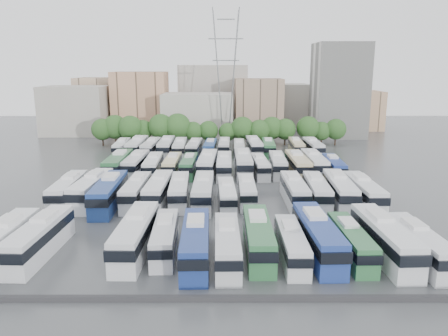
{
  "coord_description": "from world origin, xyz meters",
  "views": [
    {
      "loc": [
        1.26,
        -66.84,
        19.68
      ],
      "look_at": [
        1.42,
        4.38,
        3.0
      ],
      "focal_mm": 35.0,
      "sensor_mm": 36.0,
      "label": 1
    }
  ],
  "objects_px": {
    "bus_r3_s10": "(268,147)",
    "bus_r1_s5": "(179,190)",
    "bus_r0_s4": "(136,234)",
    "bus_r1_s12": "(340,190)",
    "bus_r3_s1": "(137,147)",
    "bus_r0_s5": "(165,237)",
    "bus_r2_s2": "(136,164)",
    "bus_r0_s9": "(291,244)",
    "bus_r1_s2": "(109,192)",
    "bus_r3_s7": "(224,147)",
    "bus_r3_s0": "(122,147)",
    "bus_r2_s4": "(172,165)",
    "bus_r2_s10": "(278,164)",
    "bus_r1_s8": "(247,191)",
    "bus_r1_s6": "(203,191)",
    "bus_r0_s10": "(318,236)",
    "bus_r2_s12": "(314,163)",
    "bus_r0_s12": "(384,238)",
    "bus_r0_s13": "(420,244)",
    "bus_r2_s3": "(153,166)",
    "bus_r3_s13": "(313,147)",
    "bus_r2_s11": "(298,165)",
    "bus_r0_s8": "(258,236)",
    "bus_r0_s11": "(351,241)",
    "bus_r3_s2": "(151,148)",
    "bus_r1_s10": "(294,191)",
    "bus_r0_s0": "(2,243)",
    "bus_r0_s7": "(227,245)",
    "bus_r2_s6": "(207,164)",
    "bus_r3_s5": "(194,148)",
    "bus_r2_s8": "(243,163)",
    "bus_r1_s1": "(91,189)",
    "bus_r2_s5": "(189,165)",
    "apartment_tower": "(339,90)",
    "electricity_pylon": "(226,70)",
    "bus_r1_s4": "(158,190)",
    "bus_r3_s9": "(254,146)",
    "bus_r3_s12": "(296,147)",
    "bus_r3_s6": "(210,148)",
    "bus_r3_s4": "(180,148)",
    "bus_r0_s1": "(40,238)",
    "bus_r1_s7": "(227,195)",
    "bus_r1_s13": "(363,192)",
    "bus_r1_s0": "(68,190)"
  },
  "relations": [
    {
      "from": "bus_r3_s10",
      "to": "bus_r1_s5",
      "type": "bearing_deg",
      "value": -112.98
    },
    {
      "from": "bus_r0_s4",
      "to": "bus_r1_s12",
      "type": "relative_size",
      "value": 1.0
    },
    {
      "from": "bus_r3_s1",
      "to": "bus_r0_s5",
      "type": "bearing_deg",
      "value": -75.01
    },
    {
      "from": "bus_r2_s2",
      "to": "bus_r0_s9",
      "type": "bearing_deg",
      "value": -56.0
    },
    {
      "from": "bus_r1_s2",
      "to": "bus_r3_s7",
      "type": "relative_size",
      "value": 1.21
    },
    {
      "from": "bus_r1_s12",
      "to": "bus_r3_s7",
      "type": "relative_size",
      "value": 1.19
    },
    {
      "from": "bus_r1_s12",
      "to": "bus_r3_s0",
      "type": "height_order",
      "value": "bus_r1_s12"
    },
    {
      "from": "bus_r0_s9",
      "to": "bus_r2_s4",
      "type": "relative_size",
      "value": 0.96
    },
    {
      "from": "bus_r2_s10",
      "to": "bus_r1_s8",
      "type": "bearing_deg",
      "value": -109.04
    },
    {
      "from": "bus_r1_s6",
      "to": "bus_r0_s4",
      "type": "bearing_deg",
      "value": -110.86
    },
    {
      "from": "bus_r0_s10",
      "to": "bus_r2_s12",
      "type": "xyz_separation_m",
      "value": [
        6.82,
        35.39,
        -0.03
      ]
    },
    {
      "from": "bus_r0_s10",
      "to": "bus_r0_s12",
      "type": "relative_size",
      "value": 1.0
    },
    {
      "from": "bus_r0_s13",
      "to": "bus_r2_s3",
      "type": "height_order",
      "value": "bus_r0_s13"
    },
    {
      "from": "bus_r3_s1",
      "to": "bus_r3_s13",
      "type": "xyz_separation_m",
      "value": [
        39.53,
        0.22,
        -0.19
      ]
    },
    {
      "from": "bus_r1_s2",
      "to": "bus_r2_s11",
      "type": "relative_size",
      "value": 1.03
    },
    {
      "from": "bus_r0_s8",
      "to": "bus_r0_s11",
      "type": "relative_size",
      "value": 1.13
    },
    {
      "from": "bus_r2_s4",
      "to": "bus_r3_s2",
      "type": "xyz_separation_m",
      "value": [
        -6.61,
        16.79,
        0.13
      ]
    },
    {
      "from": "bus_r0_s9",
      "to": "bus_r1_s10",
      "type": "height_order",
      "value": "bus_r1_s10"
    },
    {
      "from": "bus_r0_s0",
      "to": "bus_r2_s12",
      "type": "xyz_separation_m",
      "value": [
        39.58,
        37.2,
        0.02
      ]
    },
    {
      "from": "bus_r0_s7",
      "to": "bus_r2_s6",
      "type": "bearing_deg",
      "value": 94.22
    },
    {
      "from": "bus_r2_s6",
      "to": "bus_r2_s3",
      "type": "bearing_deg",
      "value": -177.05
    },
    {
      "from": "bus_r3_s5",
      "to": "bus_r2_s8",
      "type": "bearing_deg",
      "value": -55.27
    },
    {
      "from": "bus_r0_s8",
      "to": "bus_r1_s1",
      "type": "xyz_separation_m",
      "value": [
        -23.15,
        18.27,
        0.09
      ]
    },
    {
      "from": "bus_r0_s7",
      "to": "bus_r2_s11",
      "type": "bearing_deg",
      "value": 68.9
    },
    {
      "from": "bus_r2_s2",
      "to": "bus_r3_s0",
      "type": "bearing_deg",
      "value": 112.35
    },
    {
      "from": "bus_r1_s1",
      "to": "bus_r3_s5",
      "type": "xyz_separation_m",
      "value": [
        12.98,
        33.73,
        -0.23
      ]
    },
    {
      "from": "bus_r0_s13",
      "to": "bus_r3_s7",
      "type": "xyz_separation_m",
      "value": [
        -19.92,
        56.23,
        -0.1
      ]
    },
    {
      "from": "bus_r2_s5",
      "to": "bus_r2_s12",
      "type": "xyz_separation_m",
      "value": [
        23.21,
        0.28,
        0.3
      ]
    },
    {
      "from": "apartment_tower",
      "to": "bus_r1_s1",
      "type": "relative_size",
      "value": 1.94
    },
    {
      "from": "electricity_pylon",
      "to": "bus_r3_s5",
      "type": "bearing_deg",
      "value": -108.64
    },
    {
      "from": "bus_r1_s10",
      "to": "bus_r2_s6",
      "type": "xyz_separation_m",
      "value": [
        -13.32,
        16.95,
        0.15
      ]
    },
    {
      "from": "bus_r1_s4",
      "to": "bus_r3_s9",
      "type": "xyz_separation_m",
      "value": [
        16.58,
        35.84,
        -0.02
      ]
    },
    {
      "from": "bus_r3_s9",
      "to": "bus_r3_s12",
      "type": "relative_size",
      "value": 1.11
    },
    {
      "from": "bus_r2_s10",
      "to": "bus_r3_s6",
      "type": "bearing_deg",
      "value": 129.4
    },
    {
      "from": "bus_r3_s9",
      "to": "bus_r3_s4",
      "type": "bearing_deg",
      "value": -177.21
    },
    {
      "from": "bus_r1_s5",
      "to": "bus_r1_s8",
      "type": "xyz_separation_m",
      "value": [
        9.94,
        0.27,
        -0.16
      ]
    },
    {
      "from": "bus_r0_s1",
      "to": "bus_r1_s4",
      "type": "xyz_separation_m",
      "value": [
        9.94,
        18.28,
        -0.03
      ]
    },
    {
      "from": "bus_r1_s1",
      "to": "bus_r3_s6",
      "type": "xyz_separation_m",
      "value": [
        16.5,
        34.49,
        -0.33
      ]
    },
    {
      "from": "bus_r0_s5",
      "to": "bus_r3_s5",
      "type": "height_order",
      "value": "bus_r3_s5"
    },
    {
      "from": "apartment_tower",
      "to": "bus_r3_s9",
      "type": "relative_size",
      "value": 2.05
    },
    {
      "from": "bus_r2_s10",
      "to": "bus_r2_s12",
      "type": "bearing_deg",
      "value": -0.19
    },
    {
      "from": "bus_r0_s5",
      "to": "bus_r2_s11",
      "type": "distance_m",
      "value": 39.31
    },
    {
      "from": "apartment_tower",
      "to": "bus_r0_s8",
      "type": "distance_m",
      "value": 86.96
    },
    {
      "from": "electricity_pylon",
      "to": "bus_r0_s10",
      "type": "relative_size",
      "value": 2.48
    },
    {
      "from": "bus_r1_s8",
      "to": "electricity_pylon",
      "type": "bearing_deg",
      "value": 93.06
    },
    {
      "from": "bus_r1_s10",
      "to": "bus_r3_s2",
      "type": "xyz_separation_m",
      "value": [
        -26.51,
        34.53,
        -0.04
      ]
    },
    {
      "from": "bus_r1_s12",
      "to": "bus_r2_s5",
      "type": "xyz_separation_m",
      "value": [
        -23.36,
        17.4,
        -0.3
      ]
    },
    {
      "from": "bus_r2_s2",
      "to": "bus_r1_s7",
      "type": "bearing_deg",
      "value": -47.1
    },
    {
      "from": "bus_r1_s13",
      "to": "bus_r1_s7",
      "type": "bearing_deg",
      "value": -179.07
    },
    {
      "from": "bus_r1_s0",
      "to": "bus_r3_s0",
      "type": "xyz_separation_m",
      "value": [
        -0.14,
        35.32,
        -0.2
      ]
    }
  ]
}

